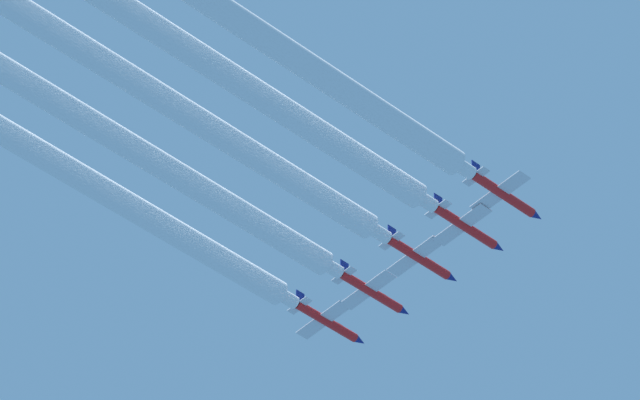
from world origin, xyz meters
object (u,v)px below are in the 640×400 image
at_px(jet_far_left, 328,322).
at_px(jet_center, 420,258).
at_px(jet_far_right, 505,195).
at_px(jet_inner_right, 467,227).
at_px(jet_inner_left, 373,292).

xyz_separation_m(jet_far_left, jet_center, (18.17, 0.34, -0.14)).
relative_size(jet_center, jet_far_right, 1.00).
xyz_separation_m(jet_far_left, jet_inner_right, (26.88, 0.55, -0.35)).
distance_m(jet_inner_left, jet_far_right, 25.70).
bearing_deg(jet_inner_left, jet_inner_right, 0.73).
relative_size(jet_far_left, jet_far_right, 1.00).
height_order(jet_far_left, jet_inner_right, jet_far_left).
bearing_deg(jet_inner_left, jet_far_right, -0.57).
relative_size(jet_far_left, jet_inner_left, 1.00).
distance_m(jet_far_left, jet_center, 18.18).
xyz_separation_m(jet_inner_left, jet_inner_right, (18.13, 0.23, -0.29)).
height_order(jet_far_left, jet_inner_left, jet_far_left).
distance_m(jet_far_left, jet_inner_right, 26.89).
xyz_separation_m(jet_inner_left, jet_far_right, (25.70, -0.25, -0.08)).
height_order(jet_inner_left, jet_center, jet_inner_left).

